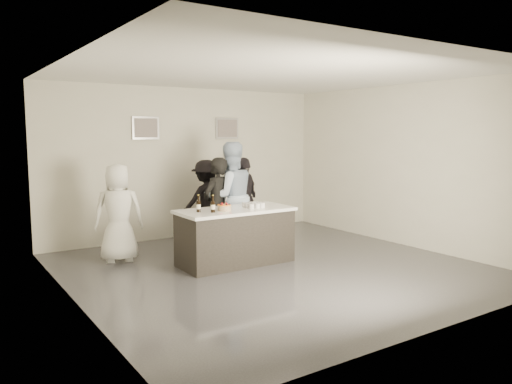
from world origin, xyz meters
TOP-DOWN VIEW (x-y plane):
  - floor at (0.00, 0.00)m, footprint 6.00×6.00m
  - ceiling at (0.00, 0.00)m, footprint 6.00×6.00m
  - wall_back at (0.00, 3.00)m, footprint 6.00×0.04m
  - wall_front at (0.00, -3.00)m, footprint 6.00×0.04m
  - wall_left at (-3.00, 0.00)m, footprint 0.04×6.00m
  - wall_right at (3.00, 0.00)m, footprint 0.04×6.00m
  - picture_left at (-0.90, 2.97)m, footprint 0.54×0.04m
  - picture_right at (0.90, 2.97)m, footprint 0.54×0.04m
  - bar_counter at (-0.37, 0.55)m, footprint 1.86×0.86m
  - cake at (-0.61, 0.48)m, footprint 0.21×0.21m
  - beer_bottle_a at (-1.01, 0.57)m, footprint 0.07×0.07m
  - beer_bottle_b at (-0.85, 0.41)m, footprint 0.07×0.07m
  - tumbler_cluster at (-0.04, 0.51)m, footprint 0.30×0.30m
  - candles at (-0.73, 0.22)m, footprint 0.24×0.08m
  - person_main_black at (-0.28, 1.32)m, footprint 0.72×0.61m
  - person_main_blue at (0.04, 1.40)m, footprint 1.02×0.84m
  - person_guest_left at (-1.88, 1.74)m, footprint 0.91×0.73m
  - person_guest_right at (0.78, 2.09)m, footprint 1.01×0.86m
  - person_guest_back at (0.08, 2.38)m, footprint 1.04×0.62m

SIDE VIEW (x-z plane):
  - floor at x=0.00m, z-range 0.00..0.00m
  - bar_counter at x=-0.37m, z-range 0.00..0.90m
  - person_guest_back at x=0.08m, z-range 0.00..1.58m
  - person_guest_left at x=-1.88m, z-range 0.00..1.62m
  - person_guest_right at x=0.78m, z-range 0.00..1.63m
  - person_main_black at x=-0.28m, z-range 0.00..1.69m
  - candles at x=-0.73m, z-range 0.90..0.91m
  - cake at x=-0.61m, z-range 0.90..0.98m
  - tumbler_cluster at x=-0.04m, z-range 0.90..0.98m
  - person_main_blue at x=0.04m, z-range 0.00..1.95m
  - beer_bottle_a at x=-1.01m, z-range 0.90..1.16m
  - beer_bottle_b at x=-0.85m, z-range 0.90..1.16m
  - wall_back at x=0.00m, z-range 0.00..3.00m
  - wall_front at x=0.00m, z-range 0.00..3.00m
  - wall_left at x=-3.00m, z-range 0.00..3.00m
  - wall_right at x=3.00m, z-range 0.00..3.00m
  - picture_left at x=-0.90m, z-range 1.98..2.42m
  - picture_right at x=0.90m, z-range 1.98..2.42m
  - ceiling at x=0.00m, z-range 3.00..3.00m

